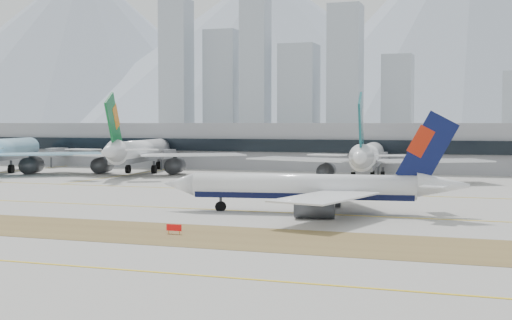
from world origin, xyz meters
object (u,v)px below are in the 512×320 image
at_px(taxiing_airliner, 314,188).
at_px(widebody_cathay, 368,158).
at_px(terminal, 330,145).
at_px(widebody_eva, 140,152).

height_order(taxiing_airliner, widebody_cathay, widebody_cathay).
bearing_deg(taxiing_airliner, terminal, -86.75).
bearing_deg(terminal, widebody_cathay, -66.58).
xyz_separation_m(taxiing_airliner, widebody_cathay, (-3.28, 69.50, 1.80)).
relative_size(widebody_eva, widebody_cathay, 1.03).
relative_size(taxiing_airliner, widebody_eva, 0.79).
height_order(widebody_cathay, terminal, widebody_cathay).
distance_m(widebody_cathay, terminal, 53.41).
height_order(taxiing_airliner, terminal, taxiing_airliner).
bearing_deg(widebody_cathay, taxiing_airliner, 176.85).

